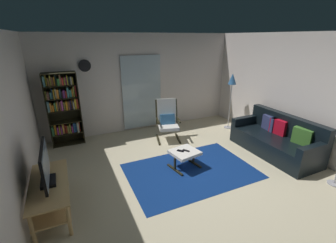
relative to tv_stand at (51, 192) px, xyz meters
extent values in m
plane|color=beige|center=(2.38, -0.20, -0.33)|extent=(7.02, 7.02, 0.00)
cube|color=silver|center=(2.38, 2.70, 0.97)|extent=(5.60, 0.06, 2.60)
cube|color=silver|center=(-0.32, -0.20, 0.97)|extent=(0.06, 6.00, 2.60)
cube|color=silver|center=(5.08, -0.20, 0.97)|extent=(0.06, 6.00, 2.60)
cube|color=silver|center=(2.35, 2.63, 0.72)|extent=(1.10, 0.01, 2.00)
cube|color=navy|center=(2.45, 0.07, -0.33)|extent=(2.46, 1.66, 0.01)
cube|color=tan|center=(0.00, -0.02, 0.16)|extent=(0.52, 1.29, 0.02)
cube|color=tan|center=(0.00, -0.02, -0.11)|extent=(0.48, 1.23, 0.02)
cylinder|color=tan|center=(0.21, -0.61, -0.09)|extent=(0.05, 0.05, 0.48)
cylinder|color=tan|center=(0.21, 0.58, -0.09)|extent=(0.05, 0.05, 0.48)
cylinder|color=tan|center=(-0.21, -0.61, -0.09)|extent=(0.05, 0.05, 0.48)
cylinder|color=tan|center=(-0.21, 0.58, -0.09)|extent=(0.05, 0.05, 0.48)
cube|color=black|center=(0.00, 0.09, -0.06)|extent=(0.31, 0.28, 0.07)
cube|color=black|center=(0.00, -0.02, 0.19)|extent=(0.20, 0.32, 0.05)
cube|color=black|center=(0.00, -0.02, 0.48)|extent=(0.04, 0.86, 0.51)
cube|color=silver|center=(0.02, -0.02, 0.48)|extent=(0.01, 0.80, 0.46)
cube|color=black|center=(-0.02, 2.41, 0.54)|extent=(0.02, 0.30, 1.75)
cube|color=black|center=(0.69, 2.41, 0.54)|extent=(0.02, 0.30, 1.75)
cube|color=black|center=(0.34, 2.56, 0.54)|extent=(0.73, 0.02, 1.75)
cube|color=black|center=(0.34, 2.41, -0.32)|extent=(0.69, 0.28, 0.02)
cube|color=black|center=(0.34, 2.41, -0.04)|extent=(0.69, 0.28, 0.02)
cube|color=black|center=(0.34, 2.41, 0.25)|extent=(0.69, 0.28, 0.02)
cube|color=black|center=(0.34, 2.41, 0.54)|extent=(0.69, 0.28, 0.02)
cube|color=black|center=(0.34, 2.41, 0.83)|extent=(0.69, 0.28, 0.02)
cube|color=black|center=(0.34, 2.41, 1.13)|extent=(0.69, 0.28, 0.02)
cube|color=black|center=(0.34, 2.41, 1.40)|extent=(0.69, 0.28, 0.02)
cube|color=#367946|center=(0.02, 2.40, 0.07)|extent=(0.04, 0.21, 0.22)
cube|color=orange|center=(0.08, 2.43, 0.09)|extent=(0.04, 0.12, 0.26)
cube|color=#A03097|center=(0.13, 2.43, 0.06)|extent=(0.03, 0.19, 0.19)
cube|color=gold|center=(0.17, 2.42, 0.08)|extent=(0.02, 0.16, 0.22)
cube|color=#913886|center=(0.21, 2.42, 0.06)|extent=(0.03, 0.21, 0.19)
cube|color=gold|center=(0.25, 2.41, 0.09)|extent=(0.03, 0.11, 0.25)
cube|color=#C43C27|center=(0.28, 2.43, 0.08)|extent=(0.02, 0.13, 0.23)
cube|color=red|center=(0.32, 2.43, 0.06)|extent=(0.03, 0.13, 0.19)
cube|color=olive|center=(0.36, 2.43, 0.06)|extent=(0.04, 0.20, 0.19)
cube|color=olive|center=(0.40, 2.40, 0.09)|extent=(0.02, 0.20, 0.24)
cube|color=#993489|center=(0.45, 2.42, 0.05)|extent=(0.03, 0.16, 0.17)
cube|color=#2D61B5|center=(0.49, 2.42, 0.08)|extent=(0.03, 0.17, 0.23)
cube|color=#2A66B6|center=(0.53, 2.43, 0.07)|extent=(0.03, 0.12, 0.21)
cube|color=beige|center=(0.58, 2.41, 0.09)|extent=(0.04, 0.22, 0.25)
cube|color=red|center=(0.62, 2.43, 0.09)|extent=(0.03, 0.13, 0.24)
cube|color=#5D909A|center=(0.02, 2.40, 0.67)|extent=(0.04, 0.19, 0.24)
cube|color=orange|center=(0.07, 2.40, 0.65)|extent=(0.04, 0.17, 0.21)
cube|color=orange|center=(0.11, 2.43, 0.63)|extent=(0.03, 0.24, 0.15)
cube|color=#3E824E|center=(0.16, 2.43, 0.65)|extent=(0.03, 0.20, 0.21)
cube|color=gold|center=(0.19, 2.40, 0.65)|extent=(0.02, 0.14, 0.20)
cube|color=brown|center=(0.22, 2.41, 0.67)|extent=(0.03, 0.17, 0.23)
cube|color=brown|center=(0.27, 2.40, 0.66)|extent=(0.04, 0.15, 0.21)
cube|color=#9D3F89|center=(0.31, 2.42, 0.67)|extent=(0.04, 0.20, 0.24)
cube|color=#97953E|center=(0.35, 2.42, 0.64)|extent=(0.03, 0.18, 0.19)
cube|color=orange|center=(0.40, 2.42, 0.66)|extent=(0.04, 0.23, 0.21)
cube|color=brown|center=(0.45, 2.43, 0.65)|extent=(0.04, 0.22, 0.20)
cube|color=#1F1935|center=(0.49, 2.41, 0.66)|extent=(0.03, 0.20, 0.22)
cube|color=orange|center=(0.52, 2.43, 0.66)|extent=(0.02, 0.10, 0.22)
cube|color=beige|center=(0.55, 2.42, 0.65)|extent=(0.03, 0.24, 0.20)
cube|color=yellow|center=(0.60, 2.41, 0.67)|extent=(0.04, 0.19, 0.25)
cube|color=#CF3F34|center=(0.64, 2.42, 0.67)|extent=(0.04, 0.17, 0.24)
cube|color=#959F37|center=(0.02, 2.42, 0.94)|extent=(0.03, 0.19, 0.19)
cube|color=brown|center=(0.06, 2.39, 0.93)|extent=(0.04, 0.21, 0.17)
cube|color=teal|center=(0.11, 2.42, 0.92)|extent=(0.04, 0.16, 0.16)
cube|color=#3B69A5|center=(0.14, 2.42, 0.96)|extent=(0.02, 0.12, 0.23)
cube|color=gold|center=(0.18, 2.42, 0.95)|extent=(0.02, 0.23, 0.21)
cube|color=beige|center=(0.22, 2.42, 0.95)|extent=(0.03, 0.14, 0.22)
cube|color=orange|center=(0.25, 2.41, 0.95)|extent=(0.04, 0.15, 0.20)
cube|color=#5C96A1|center=(0.31, 2.41, 0.94)|extent=(0.03, 0.13, 0.19)
cube|color=#281E26|center=(0.35, 2.41, 0.92)|extent=(0.03, 0.23, 0.16)
cube|color=#89328A|center=(0.38, 2.40, 0.93)|extent=(0.04, 0.17, 0.18)
cube|color=red|center=(0.43, 2.42, 0.92)|extent=(0.03, 0.19, 0.15)
cube|color=teal|center=(0.47, 2.43, 0.96)|extent=(0.04, 0.24, 0.23)
cube|color=teal|center=(0.53, 2.43, 0.93)|extent=(0.04, 0.18, 0.17)
cube|color=orange|center=(0.57, 2.41, 0.94)|extent=(0.02, 0.16, 0.20)
cube|color=#9E9E3C|center=(0.60, 2.41, 0.96)|extent=(0.03, 0.16, 0.24)
cube|color=red|center=(0.64, 2.43, 0.97)|extent=(0.03, 0.12, 0.26)
cube|color=teal|center=(0.02, 2.40, 1.25)|extent=(0.04, 0.18, 0.22)
cube|color=gold|center=(0.06, 2.43, 1.25)|extent=(0.03, 0.12, 0.24)
cube|color=brown|center=(0.11, 2.42, 1.23)|extent=(0.04, 0.17, 0.18)
cube|color=#A0972D|center=(0.15, 2.43, 1.26)|extent=(0.02, 0.16, 0.25)
cube|color=brown|center=(0.19, 2.43, 1.23)|extent=(0.04, 0.17, 0.19)
cube|color=orange|center=(0.23, 2.42, 1.23)|extent=(0.03, 0.13, 0.19)
cube|color=black|center=(0.26, 2.43, 1.26)|extent=(0.03, 0.16, 0.24)
cube|color=#348B3C|center=(0.31, 2.40, 1.21)|extent=(0.04, 0.20, 0.15)
cube|color=brown|center=(0.35, 2.41, 1.25)|extent=(0.04, 0.22, 0.23)
cube|color=red|center=(0.40, 2.40, 1.22)|extent=(0.04, 0.19, 0.17)
cube|color=#9C982F|center=(0.44, 2.43, 1.22)|extent=(0.02, 0.23, 0.17)
cube|color=#9C3489|center=(0.47, 2.43, 1.23)|extent=(0.03, 0.17, 0.18)
cube|color=gold|center=(0.50, 2.41, 1.24)|extent=(0.02, 0.17, 0.21)
cube|color=black|center=(0.54, 2.42, 1.22)|extent=(0.04, 0.20, 0.18)
cube|color=beige|center=(0.58, 2.40, 1.22)|extent=(0.02, 0.16, 0.18)
cube|color=gold|center=(0.61, 2.43, 1.21)|extent=(0.03, 0.18, 0.16)
cube|color=black|center=(4.52, -0.06, -0.13)|extent=(0.85, 1.94, 0.40)
cube|color=black|center=(4.86, -0.06, 0.30)|extent=(0.18, 1.94, 0.47)
cube|color=black|center=(4.52, -0.96, 0.17)|extent=(0.85, 0.14, 0.20)
cube|color=black|center=(4.52, 0.84, 0.17)|extent=(0.85, 0.14, 0.20)
cube|color=#40752C|center=(4.73, -0.55, 0.24)|extent=(0.20, 0.40, 0.34)
cube|color=navy|center=(4.73, 0.31, 0.24)|extent=(0.20, 0.40, 0.34)
cube|color=red|center=(4.73, 0.05, 0.24)|extent=(0.18, 0.39, 0.34)
cube|color=black|center=(2.91, 1.53, -0.31)|extent=(0.20, 0.59, 0.04)
cube|color=black|center=(2.98, 1.78, 0.35)|extent=(0.09, 0.18, 0.63)
cube|color=black|center=(2.92, 1.55, 0.21)|extent=(0.18, 0.51, 0.03)
cube|color=black|center=(2.41, 1.66, -0.31)|extent=(0.20, 0.59, 0.04)
cube|color=black|center=(2.48, 1.91, 0.35)|extent=(0.09, 0.18, 0.63)
cube|color=black|center=(2.42, 1.68, 0.21)|extent=(0.18, 0.51, 0.03)
cube|color=white|center=(2.66, 1.58, 0.05)|extent=(0.60, 0.63, 0.08)
cube|color=white|center=(2.72, 1.83, 0.39)|extent=(0.51, 0.31, 0.60)
cube|color=#32669B|center=(2.68, 1.67, 0.17)|extent=(0.40, 0.28, 0.34)
cube|color=white|center=(2.40, 0.25, 0.00)|extent=(0.60, 0.57, 0.06)
cube|color=black|center=(2.17, 0.21, -0.31)|extent=(0.13, 0.48, 0.04)
cube|color=black|center=(2.17, 0.21, -0.16)|extent=(0.04, 0.04, 0.30)
cube|color=black|center=(2.64, 0.29, -0.31)|extent=(0.13, 0.48, 0.04)
cube|color=black|center=(2.64, 0.29, -0.16)|extent=(0.04, 0.04, 0.30)
cube|color=black|center=(2.43, 0.25, 0.04)|extent=(0.11, 0.14, 0.02)
cube|color=black|center=(2.33, 0.29, 0.03)|extent=(0.14, 0.15, 0.01)
cylinder|color=#A5A5AD|center=(4.59, -1.39, -0.32)|extent=(0.22, 0.22, 0.02)
cylinder|color=#A5A5AD|center=(4.60, 1.63, -0.32)|extent=(0.22, 0.22, 0.02)
cylinder|color=#B2B2B7|center=(4.60, 1.63, 0.32)|extent=(0.02, 0.02, 1.26)
cone|color=#2F649B|center=(4.60, 1.63, 1.09)|extent=(0.22, 0.22, 0.29)
cylinder|color=silver|center=(0.93, 2.63, 1.52)|extent=(0.28, 0.02, 0.28)
cylinder|color=black|center=(0.93, 2.62, 1.52)|extent=(0.29, 0.01, 0.29)
camera|label=1|loc=(0.40, -3.31, 2.16)|focal=24.54mm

